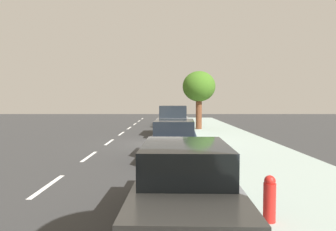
{
  "coord_description": "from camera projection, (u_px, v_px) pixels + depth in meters",
  "views": [
    {
      "loc": [
        0.25,
        -15.72,
        2.32
      ],
      "look_at": [
        0.35,
        7.58,
        1.12
      ],
      "focal_mm": 31.46,
      "sensor_mm": 36.0,
      "label": 1
    }
  ],
  "objects": [
    {
      "name": "parked_sedan_dark_blue_mid",
      "position": [
        173.0,
        139.0,
        11.95
      ],
      "size": [
        2.03,
        4.49,
        1.52
      ],
      "color": "navy",
      "rests_on": "ground"
    },
    {
      "name": "lane_stripe_centre",
      "position": [
        108.0,
        142.0,
        16.34
      ],
      "size": [
        0.14,
        44.2,
        0.01
      ],
      "color": "white",
      "rests_on": "ground"
    },
    {
      "name": "street_tree_mid_block",
      "position": [
        198.0,
        87.0,
        22.29
      ],
      "size": [
        2.48,
        2.48,
        4.39
      ],
      "color": "brown",
      "rests_on": "sidewalk"
    },
    {
      "name": "fire_hydrant",
      "position": [
        268.0,
        198.0,
        5.25
      ],
      "size": [
        0.22,
        0.22,
        0.84
      ],
      "color": "red",
      "rests_on": "sidewalk"
    },
    {
      "name": "cyclist_with_backpack",
      "position": [
        181.0,
        116.0,
        22.88
      ],
      "size": [
        0.55,
        0.54,
        1.81
      ],
      "color": "#C6B284",
      "rests_on": "ground"
    },
    {
      "name": "parked_sedan_grey_second",
      "position": [
        184.0,
        185.0,
        5.46
      ],
      "size": [
        1.93,
        4.44,
        1.52
      ],
      "color": "slate",
      "rests_on": "ground"
    },
    {
      "name": "ground",
      "position": [
        162.0,
        144.0,
        15.81
      ],
      "size": [
        68.98,
        68.98,
        0.0
      ],
      "primitive_type": "plane",
      "color": "#323232"
    },
    {
      "name": "parked_suv_silver_far",
      "position": [
        172.0,
        120.0,
        19.38
      ],
      "size": [
        2.08,
        4.75,
        1.99
      ],
      "color": "#B7BABF",
      "rests_on": "ground"
    },
    {
      "name": "sidewalk",
      "position": [
        232.0,
        142.0,
        15.82
      ],
      "size": [
        4.07,
        43.11,
        0.14
      ],
      "primitive_type": "cube",
      "color": "#95A69E",
      "rests_on": "ground"
    },
    {
      "name": "parked_sedan_green_farthest",
      "position": [
        170.0,
        117.0,
        28.06
      ],
      "size": [
        2.06,
        4.51,
        1.52
      ],
      "color": "#1E512D",
      "rests_on": "ground"
    },
    {
      "name": "lane_stripe_bike_edge",
      "position": [
        165.0,
        143.0,
        15.81
      ],
      "size": [
        0.12,
        43.11,
        0.01
      ],
      "primitive_type": "cube",
      "color": "white",
      "rests_on": "ground"
    },
    {
      "name": "bicycle_at_curb",
      "position": [
        178.0,
        125.0,
        23.38
      ],
      "size": [
        1.47,
        0.95,
        0.73
      ],
      "color": "black",
      "rests_on": "ground"
    },
    {
      "name": "curb_edge",
      "position": [
        192.0,
        142.0,
        15.82
      ],
      "size": [
        0.16,
        43.11,
        0.14
      ],
      "primitive_type": "cube",
      "color": "gray",
      "rests_on": "ground"
    }
  ]
}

